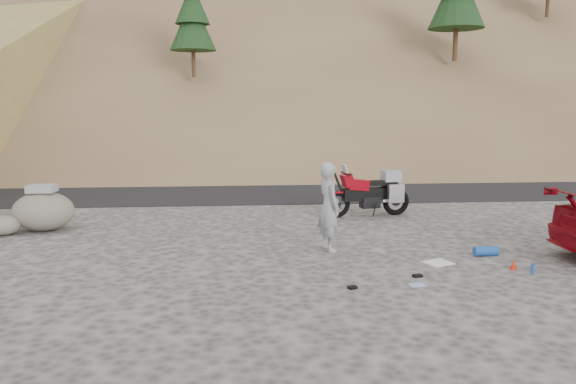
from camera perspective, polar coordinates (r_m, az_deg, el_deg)
The scene contains 14 objects.
ground at distance 11.63m, azimuth 5.28°, elevation -6.01°, with size 140.00×140.00×0.00m, color #3E3C3A.
road at distance 20.38m, azimuth 0.88°, elevation 0.41°, with size 120.00×7.00×0.05m, color black.
hillside at distance 52.61m, azimuth -2.74°, elevation 17.61°, with size 120.00×73.00×46.72m.
motorcycle at distance 15.28m, azimuth 8.47°, elevation -0.13°, with size 2.43×0.95×1.45m.
man at distance 11.70m, azimuth 4.12°, elevation -5.90°, with size 0.67×0.44×1.83m, color #939498.
boulder at distance 14.60m, azimuth -23.59°, elevation -1.73°, with size 1.67×1.52×1.11m.
small_rock at distance 14.52m, azimuth -26.91°, elevation -3.03°, with size 0.90×0.85×0.45m.
gear_white_cloth at distance 11.09m, azimuth 15.00°, elevation -6.95°, with size 0.48×0.43×0.02m, color white.
gear_blue_mat at distance 11.88m, azimuth 19.46°, elevation -5.68°, with size 0.19×0.19×0.48m, color #1A499F.
gear_bottle at distance 10.93m, azimuth 23.62°, elevation -7.17°, with size 0.07×0.07×0.19m, color #1A499F.
gear_funnel at distance 11.10m, azimuth 21.94°, elevation -6.87°, with size 0.14×0.14×0.17m, color red.
gear_glove_a at distance 10.14m, azimuth 13.03°, elevation -8.29°, with size 0.16×0.11×0.04m, color black.
gear_glove_b at distance 9.34m, azimuth 6.56°, elevation -9.60°, with size 0.14×0.10×0.05m, color black.
gear_blue_cloth at distance 9.70m, azimuth 12.97°, elevation -9.17°, with size 0.26×0.19×0.01m, color #90ABDF.
Camera 1 is at (-2.00, -11.07, 2.95)m, focal length 35.00 mm.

